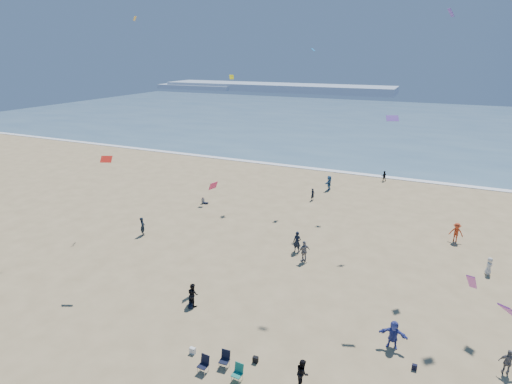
% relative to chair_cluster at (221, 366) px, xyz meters
% --- Properties ---
extents(ocean, '(220.00, 100.00, 0.06)m').
position_rel_chair_cluster_xyz_m(ocean, '(-2.23, 92.23, -0.47)').
color(ocean, '#476B84').
rests_on(ocean, ground).
extents(surf_line, '(220.00, 1.20, 0.08)m').
position_rel_chair_cluster_xyz_m(surf_line, '(-2.23, 42.23, -0.46)').
color(surf_line, white).
rests_on(surf_line, ground).
extents(headland_far, '(110.00, 20.00, 3.20)m').
position_rel_chair_cluster_xyz_m(headland_far, '(-62.23, 167.23, 1.10)').
color(headland_far, '#7A8EA8').
rests_on(headland_far, ground).
extents(headland_near, '(40.00, 14.00, 2.00)m').
position_rel_chair_cluster_xyz_m(headland_near, '(-102.23, 162.23, 0.50)').
color(headland_near, '#7A8EA8').
rests_on(headland_near, ground).
extents(standing_flyers, '(30.75, 40.08, 1.94)m').
position_rel_chair_cluster_xyz_m(standing_flyers, '(3.17, 17.53, 0.39)').
color(standing_flyers, black).
rests_on(standing_flyers, ground).
extents(seated_group, '(25.76, 34.28, 0.84)m').
position_rel_chair_cluster_xyz_m(seated_group, '(-0.37, 1.76, -0.08)').
color(seated_group, silver).
rests_on(seated_group, ground).
extents(chair_cluster, '(2.64, 1.44, 1.00)m').
position_rel_chair_cluster_xyz_m(chair_cluster, '(0.00, 0.00, 0.00)').
color(chair_cluster, black).
rests_on(chair_cluster, ground).
extents(white_tote, '(0.35, 0.20, 0.40)m').
position_rel_chair_cluster_xyz_m(white_tote, '(-2.30, 0.69, -0.30)').
color(white_tote, silver).
rests_on(white_tote, ground).
extents(black_backpack, '(0.30, 0.22, 0.38)m').
position_rel_chair_cluster_xyz_m(black_backpack, '(1.37, 1.54, -0.31)').
color(black_backpack, black).
rests_on(black_backpack, ground).
extents(navy_bag, '(0.28, 0.18, 0.34)m').
position_rel_chair_cluster_xyz_m(navy_bag, '(9.73, 4.65, -0.33)').
color(navy_bag, black).
rests_on(navy_bag, ground).
extents(kites_aloft, '(39.61, 39.14, 29.85)m').
position_rel_chair_cluster_xyz_m(kites_aloft, '(7.26, 11.00, 13.84)').
color(kites_aloft, '#941D92').
rests_on(kites_aloft, ground).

